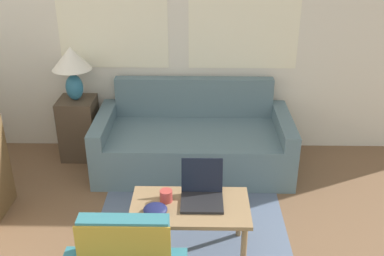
{
  "coord_description": "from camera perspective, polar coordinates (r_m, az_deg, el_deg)",
  "views": [
    {
      "loc": [
        0.14,
        -0.41,
        2.34
      ],
      "look_at": [
        0.08,
        2.91,
        0.75
      ],
      "focal_mm": 42.0,
      "sensor_mm": 36.0,
      "label": 1
    }
  ],
  "objects": [
    {
      "name": "side_table",
      "position": [
        4.82,
        -14.11,
        -0.01
      ],
      "size": [
        0.37,
        0.37,
        0.64
      ],
      "color": "#4C3D2D",
      "rests_on": "ground_plane"
    },
    {
      "name": "rug",
      "position": [
        4.06,
        -0.05,
        -9.54
      ],
      "size": [
        1.56,
        1.99,
        0.01
      ],
      "color": "slate",
      "rests_on": "ground_plane"
    },
    {
      "name": "laptop",
      "position": [
        3.34,
        1.28,
        -8.13
      ],
      "size": [
        0.31,
        0.33,
        0.27
      ],
      "color": "black",
      "rests_on": "coffee_table"
    },
    {
      "name": "snack_bowl",
      "position": [
        3.23,
        -4.69,
        -10.29
      ],
      "size": [
        0.17,
        0.17,
        0.06
      ],
      "color": "#191E4C",
      "rests_on": "coffee_table"
    },
    {
      "name": "couch",
      "position": [
        4.53,
        0.2,
        -1.86
      ],
      "size": [
        1.9,
        0.91,
        0.83
      ],
      "color": "slate",
      "rests_on": "ground_plane"
    },
    {
      "name": "coffee_table",
      "position": [
        3.34,
        -0.25,
        -10.57
      ],
      "size": [
        0.87,
        0.5,
        0.43
      ],
      "color": "#8E704C",
      "rests_on": "ground_plane"
    },
    {
      "name": "table_lamp",
      "position": [
        4.58,
        -15.04,
        7.88
      ],
      "size": [
        0.39,
        0.39,
        0.54
      ],
      "color": "teal",
      "rests_on": "side_table"
    },
    {
      "name": "wall_back",
      "position": [
        4.6,
        -0.78,
        12.6
      ],
      "size": [
        6.23,
        0.06,
        2.6
      ],
      "color": "silver",
      "rests_on": "ground_plane"
    },
    {
      "name": "cup_navy",
      "position": [
        3.33,
        -3.3,
        -8.59
      ],
      "size": [
        0.09,
        0.09,
        0.09
      ],
      "color": "#B23D38",
      "rests_on": "coffee_table"
    }
  ]
}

